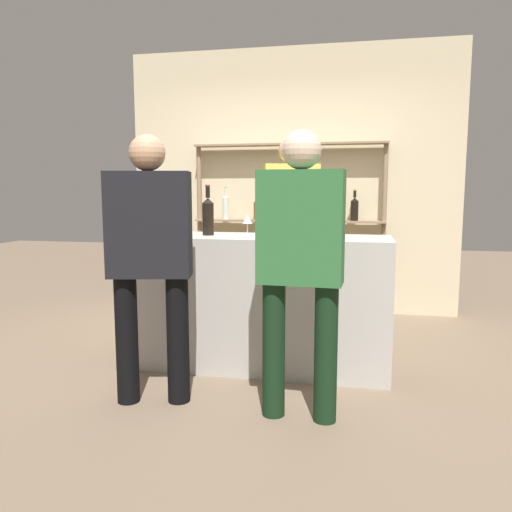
# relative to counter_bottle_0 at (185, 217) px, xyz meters

# --- Properties ---
(ground_plane) EXTENTS (16.00, 16.00, 0.00)m
(ground_plane) POSITION_rel_counter_bottle_0_xyz_m (0.53, 0.02, -1.11)
(ground_plane) COLOR #7A6651
(bar_counter) EXTENTS (1.93, 0.58, 0.98)m
(bar_counter) POSITION_rel_counter_bottle_0_xyz_m (0.53, 0.02, -0.62)
(bar_counter) COLOR #B7B2AD
(bar_counter) RESTS_ON ground_plane
(back_wall) EXTENTS (3.53, 0.12, 2.80)m
(back_wall) POSITION_rel_counter_bottle_0_xyz_m (0.53, 1.92, 0.29)
(back_wall) COLOR beige
(back_wall) RESTS_ON ground_plane
(back_shelf) EXTENTS (2.02, 0.18, 1.79)m
(back_shelf) POSITION_rel_counter_bottle_0_xyz_m (0.54, 1.74, 0.07)
(back_shelf) COLOR #897056
(back_shelf) RESTS_ON ground_plane
(counter_bottle_0) EXTENTS (0.08, 0.08, 0.34)m
(counter_bottle_0) POSITION_rel_counter_bottle_0_xyz_m (0.00, 0.00, 0.00)
(counter_bottle_0) COLOR #0F1956
(counter_bottle_0) RESTS_ON bar_counter
(counter_bottle_1) EXTENTS (0.09, 0.09, 0.37)m
(counter_bottle_1) POSITION_rel_counter_bottle_0_xyz_m (0.17, 0.03, 0.01)
(counter_bottle_1) COLOR black
(counter_bottle_1) RESTS_ON bar_counter
(counter_bottle_2) EXTENTS (0.07, 0.07, 0.35)m
(counter_bottle_2) POSITION_rel_counter_bottle_0_xyz_m (0.79, -0.02, 0.01)
(counter_bottle_2) COLOR black
(counter_bottle_2) RESTS_ON bar_counter
(counter_bottle_3) EXTENTS (0.08, 0.08, 0.34)m
(counter_bottle_3) POSITION_rel_counter_bottle_0_xyz_m (-0.13, 0.06, 0.00)
(counter_bottle_3) COLOR brown
(counter_bottle_3) RESTS_ON bar_counter
(counter_bottle_4) EXTENTS (0.08, 0.08, 0.32)m
(counter_bottle_4) POSITION_rel_counter_bottle_0_xyz_m (0.69, -0.01, -0.01)
(counter_bottle_4) COLOR silver
(counter_bottle_4) RESTS_ON bar_counter
(wine_glass) EXTENTS (0.07, 0.07, 0.16)m
(wine_glass) POSITION_rel_counter_bottle_0_xyz_m (0.49, -0.06, -0.01)
(wine_glass) COLOR silver
(wine_glass) RESTS_ON bar_counter
(ice_bucket) EXTENTS (0.21, 0.21, 0.19)m
(ice_bucket) POSITION_rel_counter_bottle_0_xyz_m (0.96, -0.08, -0.04)
(ice_bucket) COLOR #B2B2B7
(ice_bucket) RESTS_ON bar_counter
(customer_right) EXTENTS (0.48, 0.23, 1.63)m
(customer_right) POSITION_rel_counter_bottle_0_xyz_m (0.95, -0.78, -0.16)
(customer_right) COLOR black
(customer_right) RESTS_ON ground_plane
(server_behind_counter) EXTENTS (0.52, 0.33, 1.77)m
(server_behind_counter) POSITION_rel_counter_bottle_0_xyz_m (0.67, 0.91, -0.07)
(server_behind_counter) COLOR brown
(server_behind_counter) RESTS_ON ground_plane
(customer_left) EXTENTS (0.52, 0.32, 1.63)m
(customer_left) POSITION_rel_counter_bottle_0_xyz_m (0.04, -0.73, -0.17)
(customer_left) COLOR black
(customer_left) RESTS_ON ground_plane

